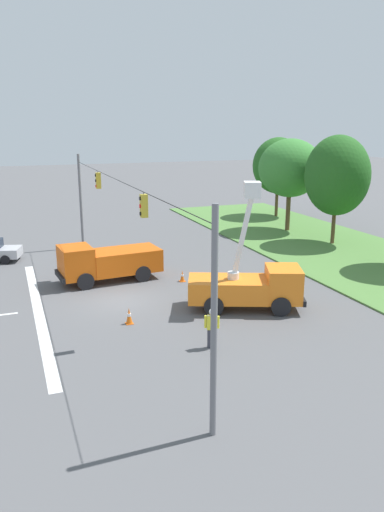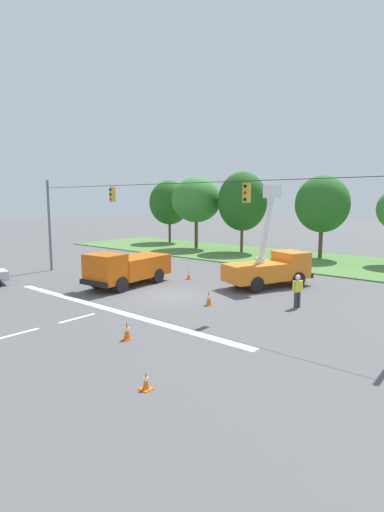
# 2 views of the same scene
# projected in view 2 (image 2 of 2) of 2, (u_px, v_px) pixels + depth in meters

# --- Properties ---
(ground_plane) EXTENTS (200.00, 200.00, 0.00)m
(ground_plane) POSITION_uv_depth(u_px,v_px,m) (167.00, 295.00, 24.06)
(ground_plane) COLOR #565659
(grass_verge) EXTENTS (56.00, 12.00, 0.10)m
(grass_verge) POSITION_uv_depth(u_px,v_px,m) (299.00, 260.00, 37.66)
(grass_verge) COLOR #517F3D
(grass_verge) RESTS_ON ground
(lane_markings) EXTENTS (17.60, 15.25, 0.01)m
(lane_markings) POSITION_uv_depth(u_px,v_px,m) (86.00, 316.00, 19.69)
(lane_markings) COLOR silver
(lane_markings) RESTS_ON ground
(signal_gantry) EXTENTS (26.20, 0.33, 7.20)m
(signal_gantry) POSITION_uv_depth(u_px,v_px,m) (168.00, 224.00, 23.42)
(signal_gantry) COLOR slate
(signal_gantry) RESTS_ON ground
(tree_far_west) EXTENTS (5.31, 5.16, 8.12)m
(tree_far_west) POSITION_uv_depth(u_px,v_px,m) (169.00, 203.00, 51.76)
(tree_far_west) COLOR brown
(tree_far_west) RESTS_ON ground
(tree_west) EXTENTS (5.58, 5.54, 8.18)m
(tree_west) POSITION_uv_depth(u_px,v_px,m) (196.00, 200.00, 45.25)
(tree_west) COLOR brown
(tree_west) RESTS_ON ground
(tree_centre) EXTENTS (5.36, 4.82, 8.59)m
(tree_centre) POSITION_uv_depth(u_px,v_px,m) (242.00, 201.00, 42.11)
(tree_centre) COLOR brown
(tree_centre) RESTS_ON ground
(tree_east) EXTENTS (5.10, 4.85, 7.93)m
(tree_east) POSITION_uv_depth(u_px,v_px,m) (322.00, 204.00, 37.68)
(tree_east) COLOR brown
(tree_east) RESTS_ON ground
(utility_truck_bucket_lift) EXTENTS (4.28, 6.30, 6.60)m
(utility_truck_bucket_lift) POSITION_uv_depth(u_px,v_px,m) (270.00, 267.00, 26.14)
(utility_truck_bucket_lift) COLOR orange
(utility_truck_bucket_lift) RESTS_ON ground
(utility_truck_support_near) EXTENTS (2.95, 6.39, 2.34)m
(utility_truck_support_near) POSITION_uv_depth(u_px,v_px,m) (127.00, 268.00, 26.39)
(utility_truck_support_near) COLOR #D6560F
(utility_truck_support_near) RESTS_ON ground
(road_worker) EXTENTS (0.39, 0.59, 1.77)m
(road_worker) POSITION_uv_depth(u_px,v_px,m) (298.00, 289.00, 21.08)
(road_worker) COLOR #383842
(road_worker) RESTS_ON ground
(traffic_cone_foreground_left) EXTENTS (0.36, 0.36, 0.66)m
(traffic_cone_foreground_left) POSITION_uv_depth(u_px,v_px,m) (119.00, 271.00, 30.30)
(traffic_cone_foreground_left) COLOR orange
(traffic_cone_foreground_left) RESTS_ON ground
(traffic_cone_foreground_right) EXTENTS (0.36, 0.36, 0.80)m
(traffic_cone_foreground_right) POSITION_uv_depth(u_px,v_px,m) (209.00, 298.00, 21.60)
(traffic_cone_foreground_right) COLOR orange
(traffic_cone_foreground_right) RESTS_ON ground
(traffic_cone_mid_left) EXTENTS (0.36, 0.36, 0.58)m
(traffic_cone_mid_left) POSITION_uv_depth(u_px,v_px,m) (146.00, 381.00, 12.04)
(traffic_cone_mid_left) COLOR orange
(traffic_cone_mid_left) RESTS_ON ground
(traffic_cone_mid_right) EXTENTS (0.36, 0.36, 0.70)m
(traffic_cone_mid_right) POSITION_uv_depth(u_px,v_px,m) (189.00, 275.00, 28.59)
(traffic_cone_mid_right) COLOR orange
(traffic_cone_mid_right) RESTS_ON ground
(traffic_cone_near_bucket) EXTENTS (0.36, 0.36, 0.78)m
(traffic_cone_near_bucket) POSITION_uv_depth(u_px,v_px,m) (127.00, 331.00, 16.30)
(traffic_cone_near_bucket) COLOR orange
(traffic_cone_near_bucket) RESTS_ON ground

